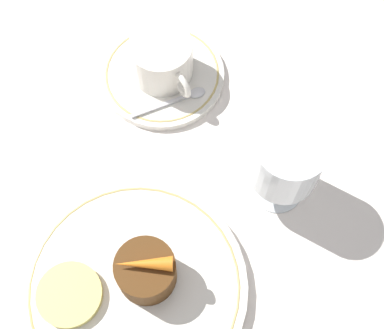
{
  "coord_description": "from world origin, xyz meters",
  "views": [
    {
      "loc": [
        0.17,
        -0.03,
        0.59
      ],
      "look_at": [
        -0.05,
        0.11,
        0.04
      ],
      "focal_mm": 50.0,
      "sensor_mm": 36.0,
      "label": 1
    }
  ],
  "objects_px": {
    "dinner_plate": "(135,287)",
    "dessert_cake": "(148,270)",
    "coffee_cup": "(162,59)",
    "wine_glass": "(286,163)"
  },
  "relations": [
    {
      "from": "dinner_plate",
      "to": "dessert_cake",
      "type": "bearing_deg",
      "value": 92.62
    },
    {
      "from": "dinner_plate",
      "to": "coffee_cup",
      "type": "distance_m",
      "value": 0.28
    },
    {
      "from": "dinner_plate",
      "to": "wine_glass",
      "type": "distance_m",
      "value": 0.21
    },
    {
      "from": "dinner_plate",
      "to": "coffee_cup",
      "type": "xyz_separation_m",
      "value": [
        -0.22,
        0.17,
        0.03
      ]
    },
    {
      "from": "coffee_cup",
      "to": "wine_glass",
      "type": "bearing_deg",
      "value": 8.12
    },
    {
      "from": "dinner_plate",
      "to": "coffee_cup",
      "type": "bearing_deg",
      "value": 142.34
    },
    {
      "from": "coffee_cup",
      "to": "dessert_cake",
      "type": "xyz_separation_m",
      "value": [
        0.22,
        -0.15,
        -0.0
      ]
    },
    {
      "from": "coffee_cup",
      "to": "wine_glass",
      "type": "distance_m",
      "value": 0.22
    },
    {
      "from": "wine_glass",
      "to": "dessert_cake",
      "type": "distance_m",
      "value": 0.19
    },
    {
      "from": "coffee_cup",
      "to": "dessert_cake",
      "type": "bearing_deg",
      "value": -34.46
    }
  ]
}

